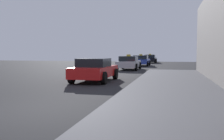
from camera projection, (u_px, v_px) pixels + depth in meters
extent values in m
plane|color=#232326|center=(19.00, 113.00, 6.42)|extent=(80.00, 80.00, 0.00)
cube|color=#5B5B60|center=(178.00, 120.00, 5.48)|extent=(4.00, 32.00, 0.15)
cube|color=red|center=(95.00, 71.00, 13.75)|extent=(1.73, 4.02, 0.55)
cube|color=black|center=(94.00, 63.00, 13.53)|extent=(1.52, 1.81, 0.45)
cylinder|color=black|center=(88.00, 73.00, 15.22)|extent=(0.22, 0.64, 0.64)
cylinder|color=black|center=(115.00, 74.00, 14.82)|extent=(0.22, 0.64, 0.64)
cylinder|color=black|center=(72.00, 77.00, 12.72)|extent=(0.22, 0.64, 0.64)
cylinder|color=black|center=(104.00, 78.00, 12.32)|extent=(0.22, 0.64, 0.64)
cube|color=#B7B7BF|center=(129.00, 64.00, 23.29)|extent=(1.72, 4.28, 0.55)
cube|color=black|center=(129.00, 59.00, 23.05)|extent=(1.51, 1.93, 0.45)
cube|color=yellow|center=(129.00, 55.00, 23.03)|extent=(0.36, 0.14, 0.16)
cylinder|color=black|center=(123.00, 65.00, 24.83)|extent=(0.22, 0.64, 0.64)
cylinder|color=black|center=(140.00, 66.00, 24.43)|extent=(0.22, 0.64, 0.64)
cylinder|color=black|center=(117.00, 67.00, 22.18)|extent=(0.22, 0.64, 0.64)
cylinder|color=black|center=(136.00, 67.00, 21.78)|extent=(0.22, 0.64, 0.64)
cube|color=#233899|center=(141.00, 61.00, 30.37)|extent=(1.84, 4.34, 0.55)
cube|color=black|center=(141.00, 57.00, 30.13)|extent=(1.62, 1.95, 0.45)
cube|color=yellow|center=(141.00, 55.00, 30.11)|extent=(0.36, 0.14, 0.16)
cylinder|color=black|center=(135.00, 63.00, 31.95)|extent=(0.22, 0.64, 0.64)
cylinder|color=black|center=(150.00, 63.00, 31.52)|extent=(0.22, 0.64, 0.64)
cylinder|color=black|center=(132.00, 64.00, 29.26)|extent=(0.22, 0.64, 0.64)
cylinder|color=black|center=(147.00, 64.00, 28.83)|extent=(0.22, 0.64, 0.64)
cube|color=black|center=(150.00, 59.00, 39.13)|extent=(1.76, 4.10, 0.55)
cube|color=black|center=(150.00, 56.00, 38.90)|extent=(1.55, 1.84, 0.45)
cube|color=yellow|center=(150.00, 54.00, 38.88)|extent=(0.36, 0.14, 0.16)
cylinder|color=black|center=(145.00, 61.00, 40.62)|extent=(0.22, 0.64, 0.64)
cylinder|color=black|center=(156.00, 61.00, 40.21)|extent=(0.22, 0.64, 0.64)
cylinder|color=black|center=(144.00, 61.00, 38.08)|extent=(0.22, 0.64, 0.64)
cylinder|color=black|center=(155.00, 61.00, 37.67)|extent=(0.22, 0.64, 0.64)
cube|color=#196638|center=(150.00, 58.00, 45.95)|extent=(1.72, 4.02, 0.55)
cube|color=black|center=(150.00, 56.00, 45.72)|extent=(1.51, 1.81, 0.45)
cylinder|color=black|center=(146.00, 59.00, 47.42)|extent=(0.22, 0.64, 0.64)
cylinder|color=black|center=(155.00, 60.00, 47.02)|extent=(0.22, 0.64, 0.64)
cylinder|color=black|center=(145.00, 60.00, 44.92)|extent=(0.22, 0.64, 0.64)
cylinder|color=black|center=(154.00, 60.00, 44.52)|extent=(0.22, 0.64, 0.64)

